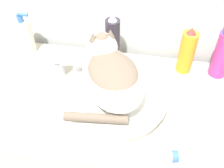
% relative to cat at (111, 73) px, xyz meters
% --- Properties ---
extents(vanity_counter, '(1.17, 0.51, 0.85)m').
position_rel_cat_xyz_m(vanity_counter, '(0.05, -0.00, -0.54)').
color(vanity_counter, '#B2A893').
rests_on(vanity_counter, ground_plane).
extents(sink_basin, '(0.36, 0.36, 0.04)m').
position_rel_cat_xyz_m(sink_basin, '(0.01, -0.01, -0.09)').
color(sink_basin, silver).
rests_on(sink_basin, vanity_counter).
extents(cat, '(0.29, 0.33, 0.17)m').
position_rel_cat_xyz_m(cat, '(0.00, 0.00, 0.00)').
color(cat, silver).
rests_on(cat, sink_basin).
extents(faucet, '(0.13, 0.08, 0.13)m').
position_rel_cat_xyz_m(faucet, '(-0.20, 0.08, -0.05)').
color(faucet, silver).
rests_on(faucet, vanity_counter).
extents(spray_bottle_trigger, '(0.06, 0.06, 0.18)m').
position_rel_cat_xyz_m(spray_bottle_trigger, '(0.24, 0.20, -0.03)').
color(spray_bottle_trigger, orange).
rests_on(spray_bottle_trigger, vanity_counter).
extents(hairspray_can_black, '(0.05, 0.05, 0.20)m').
position_rel_cat_xyz_m(hairspray_can_black, '(-0.03, 0.20, -0.02)').
color(hairspray_can_black, '#28232D').
rests_on(hairspray_can_black, vanity_counter).
extents(shampoo_bottle_tall, '(0.06, 0.06, 0.20)m').
position_rel_cat_xyz_m(shampoo_bottle_tall, '(0.36, 0.20, -0.02)').
color(shampoo_bottle_tall, '#B2338C').
rests_on(shampoo_bottle_tall, vanity_counter).
extents(soap_pump_bottle, '(0.07, 0.07, 0.17)m').
position_rel_cat_xyz_m(soap_pump_bottle, '(-0.38, 0.20, -0.05)').
color(soap_pump_bottle, silver).
rests_on(soap_pump_bottle, vanity_counter).
extents(cream_tube, '(0.15, 0.06, 0.03)m').
position_rel_cat_xyz_m(cream_tube, '(0.16, -0.21, -0.10)').
color(cream_tube, silver).
rests_on(cream_tube, vanity_counter).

